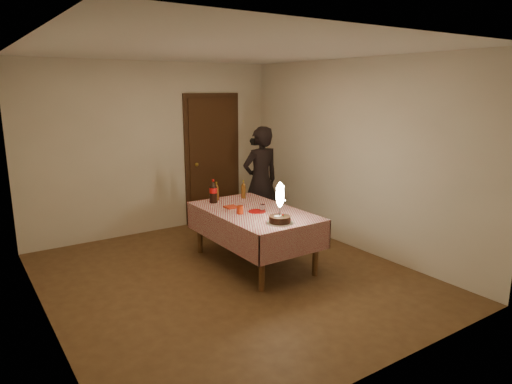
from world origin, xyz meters
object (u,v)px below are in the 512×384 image
(dining_table, at_px, (254,218))
(amber_bottle_left, at_px, (217,192))
(birthday_cake, at_px, (280,212))
(red_plate, at_px, (257,211))
(red_cup, at_px, (240,210))
(clear_cup, at_px, (262,208))
(cola_bottle, at_px, (213,192))
(amber_bottle_right, at_px, (243,190))
(photographer, at_px, (261,181))

(dining_table, relative_size, amber_bottle_left, 6.75)
(birthday_cake, height_order, red_plate, birthday_cake)
(amber_bottle_left, bearing_deg, red_cup, -97.39)
(birthday_cake, relative_size, clear_cup, 5.27)
(birthday_cake, bearing_deg, amber_bottle_left, 92.84)
(cola_bottle, xyz_separation_m, amber_bottle_right, (0.47, -0.01, -0.03))
(cola_bottle, bearing_deg, clear_cup, -68.20)
(clear_cup, relative_size, amber_bottle_right, 0.35)
(red_cup, distance_m, amber_bottle_left, 0.78)
(amber_bottle_left, xyz_separation_m, amber_bottle_right, (0.37, -0.11, 0.00))
(clear_cup, bearing_deg, amber_bottle_right, 76.02)
(red_cup, height_order, photographer, photographer)
(red_cup, height_order, amber_bottle_right, amber_bottle_right)
(amber_bottle_left, bearing_deg, red_plate, -81.13)
(red_plate, bearing_deg, cola_bottle, 107.96)
(amber_bottle_right, distance_m, photographer, 0.63)
(birthday_cake, distance_m, clear_cup, 0.54)
(red_cup, distance_m, amber_bottle_right, 0.81)
(birthday_cake, bearing_deg, clear_cup, 76.77)
(birthday_cake, distance_m, red_cup, 0.61)
(clear_cup, bearing_deg, photographer, 56.39)
(red_plate, xyz_separation_m, clear_cup, (0.06, -0.03, 0.04))
(red_plate, bearing_deg, photographer, 53.42)
(birthday_cake, relative_size, photographer, 0.29)
(red_cup, bearing_deg, dining_table, 9.38)
(cola_bottle, xyz_separation_m, amber_bottle_left, (0.10, 0.10, -0.03))
(clear_cup, xyz_separation_m, cola_bottle, (-0.29, 0.73, 0.11))
(birthday_cake, xyz_separation_m, red_plate, (0.06, 0.55, -0.13))
(birthday_cake, distance_m, amber_bottle_left, 1.35)
(clear_cup, height_order, cola_bottle, cola_bottle)
(cola_bottle, relative_size, amber_bottle_left, 1.25)
(dining_table, bearing_deg, cola_bottle, 109.81)
(amber_bottle_left, height_order, photographer, photographer)
(red_plate, distance_m, cola_bottle, 0.76)
(cola_bottle, height_order, photographer, photographer)
(cola_bottle, bearing_deg, red_plate, -72.04)
(birthday_cake, xyz_separation_m, photographer, (0.83, 1.59, -0.01))
(dining_table, relative_size, photographer, 1.04)
(red_plate, distance_m, amber_bottle_right, 0.75)
(amber_bottle_right, xyz_separation_m, photographer, (0.53, 0.35, 0.01))
(birthday_cake, distance_m, red_plate, 0.56)
(cola_bottle, distance_m, amber_bottle_right, 0.47)
(dining_table, distance_m, birthday_cake, 0.66)
(dining_table, bearing_deg, amber_bottle_left, 99.68)
(dining_table, distance_m, amber_bottle_left, 0.77)
(red_plate, relative_size, cola_bottle, 0.69)
(dining_table, height_order, red_plate, red_plate)
(red_cup, relative_size, photographer, 0.06)
(birthday_cake, bearing_deg, cola_bottle, 97.74)
(dining_table, xyz_separation_m, red_plate, (0.00, -0.07, 0.10))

